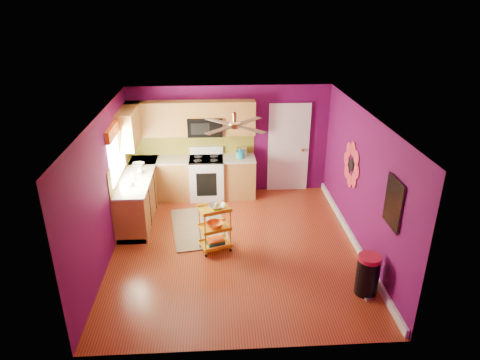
{
  "coord_description": "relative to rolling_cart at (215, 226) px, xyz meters",
  "views": [
    {
      "loc": [
        -0.33,
        -6.78,
        4.35
      ],
      "look_at": [
        0.1,
        0.4,
        1.18
      ],
      "focal_mm": 32.0,
      "sensor_mm": 36.0,
      "label": 1
    }
  ],
  "objects": [
    {
      "name": "left_window",
      "position": [
        -1.85,
        1.12,
        1.25
      ],
      "size": [
        0.08,
        1.35,
        1.08
      ],
      "color": "white",
      "rests_on": "ground"
    },
    {
      "name": "soap_bottle_b",
      "position": [
        -1.52,
        1.46,
        0.53
      ],
      "size": [
        0.12,
        0.12,
        0.15
      ],
      "primitive_type": "imported",
      "color": "white",
      "rests_on": "lower_cabinets"
    },
    {
      "name": "toaster",
      "position": [
        0.63,
        2.4,
        0.54
      ],
      "size": [
        0.22,
        0.15,
        0.18
      ],
      "primitive_type": "cube",
      "color": "beige",
      "rests_on": "lower_cabinets"
    },
    {
      "name": "shag_rug",
      "position": [
        -0.33,
        0.81,
        -0.48
      ],
      "size": [
        1.27,
        1.81,
        0.02
      ],
      "primitive_type": "cube",
      "rotation": [
        0.0,
        0.0,
        0.15
      ],
      "color": "#312010",
      "rests_on": "ground"
    },
    {
      "name": "panel_door",
      "position": [
        1.72,
        2.54,
        0.53
      ],
      "size": [
        0.95,
        0.11,
        2.15
      ],
      "color": "white",
      "rests_on": "ground"
    },
    {
      "name": "room_envelope",
      "position": [
        0.4,
        0.07,
        1.14
      ],
      "size": [
        4.54,
        5.04,
        2.52
      ],
      "color": "#590A48",
      "rests_on": "ground"
    },
    {
      "name": "soap_bottle_a",
      "position": [
        -1.61,
        1.11,
        0.53
      ],
      "size": [
        0.08,
        0.08,
        0.17
      ],
      "primitive_type": "imported",
      "color": "#EA3F72",
      "rests_on": "lower_cabinets"
    },
    {
      "name": "electric_range",
      "position": [
        -0.18,
        2.24,
        -0.01
      ],
      "size": [
        0.76,
        0.66,
        1.13
      ],
      "color": "white",
      "rests_on": "ground"
    },
    {
      "name": "counter_dish",
      "position": [
        -1.62,
        1.89,
        0.48
      ],
      "size": [
        0.26,
        0.26,
        0.06
      ],
      "primitive_type": "imported",
      "color": "white",
      "rests_on": "lower_cabinets"
    },
    {
      "name": "counter_cup",
      "position": [
        -1.6,
        0.84,
        0.5
      ],
      "size": [
        0.12,
        0.12,
        0.09
      ],
      "primitive_type": "imported",
      "color": "white",
      "rests_on": "lower_cabinets"
    },
    {
      "name": "ground",
      "position": [
        0.37,
        0.07,
        -0.49
      ],
      "size": [
        5.0,
        5.0,
        0.0
      ],
      "primitive_type": "plane",
      "color": "maroon",
      "rests_on": "ground"
    },
    {
      "name": "ceiling_fan",
      "position": [
        0.37,
        0.27,
        1.8
      ],
      "size": [
        1.01,
        1.01,
        0.26
      ],
      "color": "#BF8C3F",
      "rests_on": "ground"
    },
    {
      "name": "upper_cabinetry",
      "position": [
        -0.87,
        2.24,
        1.31
      ],
      "size": [
        2.8,
        2.3,
        1.26
      ],
      "color": "#966228",
      "rests_on": "ground"
    },
    {
      "name": "lower_cabinets",
      "position": [
        -0.98,
        1.89,
        -0.06
      ],
      "size": [
        2.81,
        2.31,
        0.94
      ],
      "color": "#966228",
      "rests_on": "ground"
    },
    {
      "name": "trash_can",
      "position": [
        2.34,
        -1.38,
        -0.15
      ],
      "size": [
        0.44,
        0.45,
        0.68
      ],
      "color": "black",
      "rests_on": "ground"
    },
    {
      "name": "teal_kettle",
      "position": [
        0.59,
        2.24,
        0.53
      ],
      "size": [
        0.18,
        0.18,
        0.21
      ],
      "color": "teal",
      "rests_on": "lower_cabinets"
    },
    {
      "name": "rolling_cart",
      "position": [
        0.0,
        0.0,
        0.0
      ],
      "size": [
        0.62,
        0.53,
        0.95
      ],
      "color": "yellow",
      "rests_on": "ground"
    },
    {
      "name": "right_wall_art",
      "position": [
        2.6,
        -0.27,
        0.95
      ],
      "size": [
        0.04,
        2.74,
        1.04
      ],
      "color": "black",
      "rests_on": "ground"
    }
  ]
}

